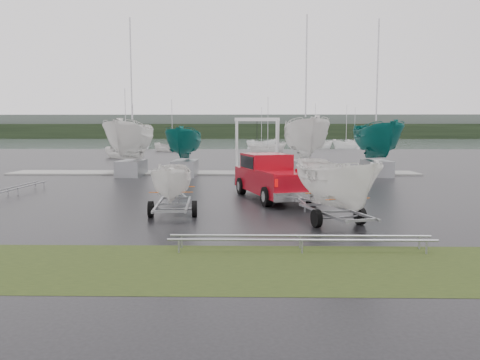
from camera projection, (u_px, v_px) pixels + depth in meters
The scene contains 24 objects.
ground_plane at pixel (193, 199), 21.87m from camera, with size 120.00×120.00×0.00m, color black.
lake at pixel (238, 143), 121.31m from camera, with size 300.00×300.00×0.00m, color slate.
grass_verge at pixel (137, 266), 10.93m from camera, with size 40.00×40.00×0.00m, color black.
dock at pixel (213, 173), 34.79m from camera, with size 30.00×3.00×0.12m, color gray.
treeline at pixel (242, 131), 190.60m from camera, with size 300.00×8.00×6.00m, color black.
far_hill at pixel (242, 127), 198.35m from camera, with size 300.00×6.00×10.00m, color #4C5651.
pickup_truck at pixel (271, 175), 21.99m from camera, with size 3.77×6.54×2.06m.
trailer_hitched at pixel (337, 141), 15.47m from camera, with size 2.23×3.79×5.24m.
trailer_parked at pixel (172, 153), 17.16m from camera, with size 1.82×3.68×4.30m.
boat_hoist at pixel (257, 138), 34.46m from camera, with size 3.30×2.18×4.12m.
keelboat_0 at pixel (130, 112), 32.45m from camera, with size 2.79×3.20×10.97m.
keelboat_1 at pixel (185, 124), 32.66m from camera, with size 2.31×3.20×7.24m.
keelboat_2 at pixel (307, 109), 32.20m from camera, with size 2.95×3.20×11.13m.
keelboat_3 at pixel (378, 114), 32.45m from camera, with size 2.70×3.20×10.88m.
mast_rack_0 at pixel (13, 188), 22.99m from camera, with size 0.56×6.50×0.06m.
mast_rack_2 at pixel (301, 238), 12.32m from camera, with size 7.00×0.56×0.06m.
moored_boat_0 at pixel (126, 158), 54.24m from camera, with size 3.20×3.18×11.09m.
moored_boat_1 at pixel (172, 151), 72.46m from camera, with size 3.01×2.97×11.12m.
moored_boat_2 at pixel (268, 153), 67.29m from camera, with size 3.37×3.35×11.19m.
moored_boat_3 at pixel (315, 149), 83.51m from camera, with size 3.43×3.38×11.51m.
moored_boat_4 at pixel (134, 149), 83.73m from camera, with size 2.99×2.95×11.12m.
moored_boat_5 at pixel (261, 146), 95.58m from camera, with size 2.67×2.61×11.12m.
moored_boat_6 at pixel (346, 148), 86.13m from camera, with size 3.52×3.50×11.32m.
moored_boat_7 at pixel (354, 146), 95.97m from camera, with size 3.16×3.16×10.94m.
Camera 1 is at (2.61, -21.62, 3.16)m, focal length 35.00 mm.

